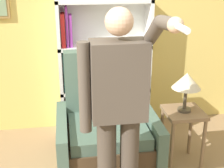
# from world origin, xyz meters

# --- Properties ---
(wall_back) EXTENTS (8.00, 0.11, 2.80)m
(wall_back) POSITION_xyz_m (-0.01, 2.03, 1.40)
(wall_back) COLOR #E0C160
(wall_back) RESTS_ON ground_plane
(bookcase) EXTENTS (1.11, 0.28, 1.64)m
(bookcase) POSITION_xyz_m (0.09, 1.87, 0.80)
(bookcase) COLOR white
(bookcase) RESTS_ON ground_plane
(armchair) EXTENTS (0.99, 0.89, 1.18)m
(armchair) POSITION_xyz_m (0.08, 1.05, 0.36)
(armchair) COLOR #4C3823
(armchair) RESTS_ON ground_plane
(person_standing) EXTENTS (0.55, 0.78, 1.74)m
(person_standing) POSITION_xyz_m (0.07, 0.31, 0.99)
(person_standing) COLOR #473D33
(person_standing) RESTS_ON ground_plane
(side_table) EXTENTS (0.39, 0.39, 0.62)m
(side_table) POSITION_xyz_m (0.86, 0.95, 0.49)
(side_table) COLOR #846647
(side_table) RESTS_ON ground_plane
(table_lamp) EXTENTS (0.29, 0.29, 0.40)m
(table_lamp) POSITION_xyz_m (0.86, 0.95, 0.93)
(table_lamp) COLOR #4C4233
(table_lamp) RESTS_ON side_table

